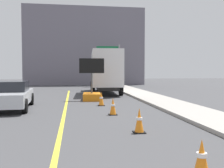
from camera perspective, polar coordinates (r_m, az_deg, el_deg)
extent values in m
cube|color=yellow|center=(7.03, -11.88, -12.78)|extent=(0.14, 36.00, 0.01)
cube|color=orange|center=(16.69, -4.51, -2.82)|extent=(1.23, 1.88, 0.45)
cylinder|color=#4C4C4C|center=(16.63, -4.52, 0.18)|extent=(0.10, 0.10, 1.30)
cube|color=black|center=(16.61, -4.53, 4.06)|extent=(1.60, 0.20, 0.95)
sphere|color=yellow|center=(16.67, -2.64, 4.06)|extent=(0.09, 0.09, 0.09)
sphere|color=yellow|center=(16.66, -3.67, 4.06)|extent=(0.09, 0.09, 0.09)
sphere|color=yellow|center=(16.66, -4.71, 4.06)|extent=(0.09, 0.09, 0.09)
sphere|color=yellow|center=(16.66, -5.74, 4.05)|extent=(0.09, 0.09, 0.09)
sphere|color=yellow|center=(16.67, -6.33, 4.67)|extent=(0.09, 0.09, 0.09)
sphere|color=yellow|center=(16.67, -6.32, 3.43)|extent=(0.09, 0.09, 0.09)
cube|color=black|center=(21.96, -1.55, -0.51)|extent=(1.99, 7.69, 0.25)
cube|color=silver|center=(24.65, -1.99, 2.37)|extent=(2.36, 2.25, 1.90)
cube|color=silver|center=(20.75, -1.33, 3.50)|extent=(2.52, 5.29, 2.80)
cylinder|color=black|center=(24.50, -4.46, -0.45)|extent=(0.33, 0.91, 0.90)
cylinder|color=black|center=(24.63, 0.53, -0.43)|extent=(0.33, 0.91, 0.90)
cylinder|color=black|center=(19.64, -4.21, -1.29)|extent=(0.33, 0.91, 0.90)
cylinder|color=black|center=(19.80, 2.00, -1.25)|extent=(0.33, 0.91, 0.90)
cube|color=silver|center=(13.72, -21.75, -2.79)|extent=(2.10, 4.59, 0.60)
cube|color=black|center=(13.89, -21.64, -0.44)|extent=(1.73, 2.11, 0.50)
cylinder|color=black|center=(12.16, -18.81, -4.63)|extent=(0.26, 0.67, 0.66)
cylinder|color=black|center=(15.08, -17.48, -3.16)|extent=(0.26, 0.67, 0.66)
cylinder|color=gray|center=(30.54, 1.62, 4.07)|extent=(0.18, 0.18, 5.00)
cube|color=#0F6033|center=(30.51, -1.01, 7.18)|extent=(2.60, 0.26, 1.30)
cube|color=white|center=(30.54, -1.02, 7.17)|extent=(1.82, 0.15, 0.18)
cube|color=slate|center=(37.26, -6.17, 7.95)|extent=(15.88, 6.93, 10.32)
cone|color=orange|center=(5.08, 19.30, -14.98)|extent=(0.28, 0.28, 0.64)
cylinder|color=white|center=(5.07, 19.30, -14.63)|extent=(0.19, 0.19, 0.08)
cube|color=black|center=(8.05, 6.06, -10.62)|extent=(0.36, 0.36, 0.03)
cone|color=orange|center=(7.97, 6.07, -7.92)|extent=(0.28, 0.28, 0.74)
cylinder|color=white|center=(7.96, 6.07, -7.66)|extent=(0.19, 0.19, 0.08)
cube|color=black|center=(11.14, 0.20, -6.80)|extent=(0.36, 0.36, 0.03)
cone|color=orange|center=(11.08, 0.21, -4.88)|extent=(0.28, 0.28, 0.72)
cylinder|color=white|center=(11.08, 0.21, -4.69)|extent=(0.19, 0.19, 0.08)
cube|color=black|center=(14.04, -2.38, -4.77)|extent=(0.36, 0.36, 0.03)
cone|color=orange|center=(13.99, -2.38, -3.23)|extent=(0.28, 0.28, 0.73)
cylinder|color=white|center=(13.99, -2.38, -3.08)|extent=(0.19, 0.19, 0.08)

